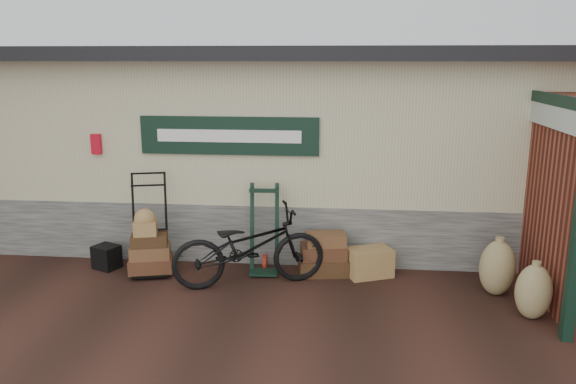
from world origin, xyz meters
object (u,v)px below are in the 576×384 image
object	(u,v)px
porter_trolley	(150,223)
green_barrow	(264,229)
bicycle	(249,243)
black_trunk	(107,257)
wicker_hamper	(369,262)
suitcase_stack	(323,253)

from	to	relation	value
porter_trolley	green_barrow	bearing A→B (deg)	-9.30
green_barrow	bicycle	world-z (taller)	green_barrow
bicycle	green_barrow	bearing A→B (deg)	-34.01
black_trunk	bicycle	xyz separation A→B (m)	(2.21, -0.41, 0.43)
porter_trolley	wicker_hamper	xyz separation A→B (m)	(3.15, 0.15, -0.54)
wicker_hamper	black_trunk	xyz separation A→B (m)	(-3.86, -0.10, -0.03)
green_barrow	suitcase_stack	distance (m)	0.92
wicker_hamper	black_trunk	size ratio (longest dim) A/B	1.78
porter_trolley	green_barrow	world-z (taller)	porter_trolley
porter_trolley	wicker_hamper	size ratio (longest dim) A/B	2.39
porter_trolley	suitcase_stack	xyz separation A→B (m)	(2.50, 0.16, -0.43)
suitcase_stack	black_trunk	xyz separation A→B (m)	(-3.21, -0.11, -0.13)
green_barrow	black_trunk	bearing A→B (deg)	179.85
bicycle	suitcase_stack	bearing A→B (deg)	-81.29
black_trunk	porter_trolley	bearing A→B (deg)	-4.23
suitcase_stack	wicker_hamper	distance (m)	0.66
porter_trolley	wicker_hamper	bearing A→B (deg)	-11.76
green_barrow	wicker_hamper	distance (m)	1.58
wicker_hamper	black_trunk	bearing A→B (deg)	-178.58
porter_trolley	bicycle	world-z (taller)	porter_trolley
porter_trolley	suitcase_stack	world-z (taller)	porter_trolley
porter_trolley	suitcase_stack	size ratio (longest dim) A/B	2.13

